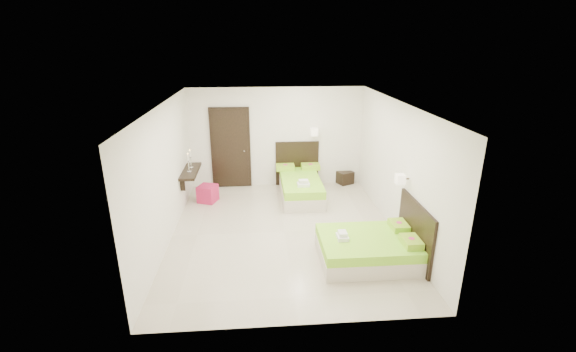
{
  "coord_description": "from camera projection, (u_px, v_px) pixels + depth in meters",
  "views": [
    {
      "loc": [
        -0.49,
        -7.03,
        3.7
      ],
      "look_at": [
        0.1,
        0.3,
        1.1
      ],
      "focal_mm": 24.0,
      "sensor_mm": 36.0,
      "label": 1
    }
  ],
  "objects": [
    {
      "name": "nightstand",
      "position": [
        345.0,
        177.0,
        10.48
      ],
      "size": [
        0.49,
        0.47,
        0.34
      ],
      "primitive_type": "cube",
      "rotation": [
        0.0,
        0.0,
        0.42
      ],
      "color": "black",
      "rests_on": "ground"
    },
    {
      "name": "bed_double",
      "position": [
        372.0,
        247.0,
        6.79
      ],
      "size": [
        1.71,
        1.45,
        1.41
      ],
      "color": "beige",
      "rests_on": "ground"
    },
    {
      "name": "ottoman",
      "position": [
        208.0,
        194.0,
        9.29
      ],
      "size": [
        0.52,
        0.52,
        0.41
      ],
      "primitive_type": "cube",
      "rotation": [
        0.0,
        0.0,
        -0.36
      ],
      "color": "#A81642",
      "rests_on": "ground"
    },
    {
      "name": "console_shelf",
      "position": [
        190.0,
        171.0,
        8.95
      ],
      "size": [
        0.35,
        1.2,
        0.78
      ],
      "color": "black",
      "rests_on": "ground"
    },
    {
      "name": "door",
      "position": [
        231.0,
        148.0,
        9.97
      ],
      "size": [
        1.02,
        0.15,
        2.14
      ],
      "color": "black",
      "rests_on": "ground"
    },
    {
      "name": "bed_single",
      "position": [
        300.0,
        185.0,
        9.59
      ],
      "size": [
        1.14,
        1.9,
        1.57
      ],
      "color": "beige",
      "rests_on": "ground"
    },
    {
      "name": "floor",
      "position": [
        284.0,
        232.0,
        7.88
      ],
      "size": [
        5.5,
        5.5,
        0.0
      ],
      "primitive_type": "plane",
      "color": "#C0B49F",
      "rests_on": "ground"
    }
  ]
}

